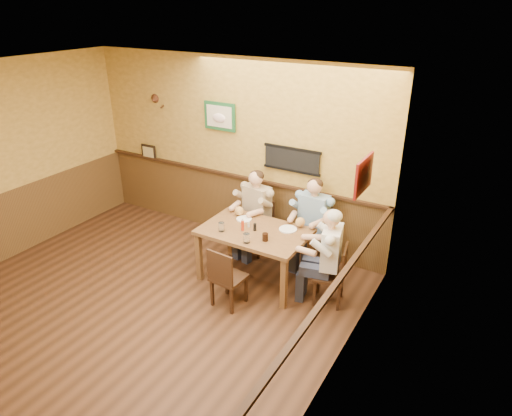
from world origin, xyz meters
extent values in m
plane|color=#361E10|center=(0.00, 0.00, 0.00)|extent=(5.00, 5.00, 0.00)
cube|color=silver|center=(0.00, 0.00, 2.80)|extent=(5.00, 5.00, 0.02)
cube|color=gold|center=(0.00, 2.50, 1.40)|extent=(5.00, 0.02, 2.80)
cube|color=gold|center=(2.50, 0.00, 1.40)|extent=(0.02, 5.00, 2.80)
cube|color=brown|center=(0.00, 2.48, 0.50)|extent=(5.00, 0.02, 1.00)
cube|color=brown|center=(2.48, 0.00, 0.50)|extent=(0.02, 5.00, 1.00)
cube|color=black|center=(1.01, 2.46, 1.45)|extent=(0.88, 0.03, 0.34)
cube|color=#1D562B|center=(-0.20, 2.46, 1.92)|extent=(0.54, 0.03, 0.42)
cube|color=black|center=(-1.70, 2.46, 1.12)|extent=(0.30, 0.03, 0.26)
cube|color=maroon|center=(2.46, 1.05, 1.95)|extent=(0.03, 0.48, 0.36)
cube|color=brown|center=(0.96, 1.50, 0.72)|extent=(1.40, 0.90, 0.05)
cube|color=brown|center=(0.32, 1.11, 0.35)|extent=(0.07, 0.07, 0.70)
cube|color=brown|center=(1.60, 1.11, 0.35)|extent=(0.07, 0.07, 0.70)
cube|color=brown|center=(0.32, 1.89, 0.35)|extent=(0.07, 0.07, 0.70)
cube|color=brown|center=(1.60, 1.89, 0.35)|extent=(0.07, 0.07, 0.70)
cylinder|color=white|center=(0.60, 1.26, 0.81)|extent=(0.11, 0.11, 0.12)
cylinder|color=white|center=(1.04, 1.16, 0.81)|extent=(0.11, 0.11, 0.13)
cylinder|color=black|center=(1.22, 1.32, 0.80)|extent=(0.10, 0.10, 0.10)
cylinder|color=red|center=(0.83, 1.41, 0.83)|extent=(0.04, 0.04, 0.16)
cylinder|color=silver|center=(0.85, 1.53, 0.79)|extent=(0.04, 0.04, 0.08)
cylinder|color=black|center=(0.97, 1.49, 0.80)|extent=(0.05, 0.05, 0.10)
cylinder|color=white|center=(0.68, 1.70, 0.76)|extent=(0.25, 0.25, 0.01)
cylinder|color=white|center=(1.34, 1.73, 0.76)|extent=(0.29, 0.29, 0.02)
camera|label=1|loc=(3.64, -3.09, 3.53)|focal=32.00mm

